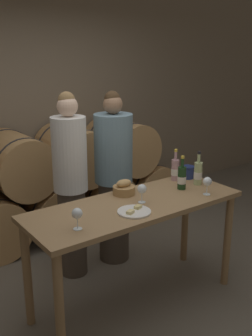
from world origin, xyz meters
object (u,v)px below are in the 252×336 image
object	(u,v)px
wine_glass_far_left	(77,214)
bread_basket	(124,189)
person_right	(114,179)
wine_bottle_red	(182,178)
wine_bottle_white	(198,173)
wine_glass_left	(142,189)
wine_glass_center	(207,182)
cheese_plate	(134,211)
wine_bottle_rose	(175,170)
blue_crock	(188,172)
person_left	(71,185)
tasting_table	(136,218)

from	to	relation	value
wine_glass_far_left	bread_basket	bearing A→B (deg)	29.00
person_right	wine_glass_far_left	bearing A→B (deg)	-135.73
wine_bottle_red	bread_basket	size ratio (longest dim) A/B	1.60
wine_bottle_white	wine_glass_left	distance (m)	0.66
bread_basket	wine_glass_left	size ratio (longest dim) A/B	1.22
wine_glass_center	cheese_plate	bearing A→B (deg)	175.59
wine_glass_far_left	wine_glass_left	world-z (taller)	same
wine_bottle_rose	blue_crock	bearing A→B (deg)	-11.53
person_left	bread_basket	size ratio (longest dim) A/B	9.33
blue_crock	wine_glass_center	bearing A→B (deg)	-114.20
bread_basket	wine_glass_left	bearing A→B (deg)	-88.44
bread_basket	wine_glass_far_left	world-z (taller)	wine_glass_far_left
person_left	wine_bottle_white	bearing A→B (deg)	-37.34
bread_basket	wine_glass_far_left	size ratio (longest dim) A/B	1.22
person_right	wine_glass_far_left	xyz separation A→B (m)	(-0.87, -0.85, 0.15)
bread_basket	blue_crock	bearing A→B (deg)	-0.69
wine_glass_left	wine_glass_center	size ratio (longest dim) A/B	1.00
wine_bottle_white	wine_glass_left	world-z (taller)	wine_bottle_white
wine_bottle_red	blue_crock	xyz separation A→B (m)	(0.25, 0.18, -0.04)
blue_crock	wine_bottle_rose	bearing A→B (deg)	168.47
person_right	wine_glass_far_left	world-z (taller)	person_right
blue_crock	wine_glass_far_left	distance (m)	1.39
wine_glass_left	person_left	bearing A→B (deg)	107.48
tasting_table	wine_bottle_white	bearing A→B (deg)	1.96
person_right	wine_glass_center	xyz separation A→B (m)	(0.30, -0.90, 0.15)
tasting_table	wine_glass_left	world-z (taller)	wine_glass_left
person_left	wine_bottle_rose	distance (m)	0.95
wine_bottle_white	cheese_plate	distance (m)	0.85
person_right	bread_basket	world-z (taller)	person_right
blue_crock	wine_glass_center	world-z (taller)	wine_glass_center
cheese_plate	wine_glass_center	size ratio (longest dim) A/B	1.66
tasting_table	person_left	size ratio (longest dim) A/B	1.03
wine_bottle_rose	cheese_plate	distance (m)	0.84
tasting_table	wine_glass_far_left	xyz separation A→B (m)	(-0.59, -0.14, 0.23)
tasting_table	blue_crock	bearing A→B (deg)	14.66
wine_bottle_red	wine_bottle_rose	size ratio (longest dim) A/B	1.01
wine_bottle_white	wine_glass_far_left	bearing A→B (deg)	-172.71
cheese_plate	bread_basket	bearing A→B (deg)	65.28
cheese_plate	wine_glass_left	size ratio (longest dim) A/B	1.66
cheese_plate	wine_glass_left	xyz separation A→B (m)	(0.17, 0.12, 0.10)
wine_bottle_rose	cheese_plate	bearing A→B (deg)	-153.64
wine_bottle_white	wine_bottle_rose	distance (m)	0.22
wine_bottle_white	wine_bottle_rose	world-z (taller)	wine_bottle_white
tasting_table	cheese_plate	xyz separation A→B (m)	(-0.13, -0.14, 0.13)
wine_glass_far_left	wine_bottle_white	bearing A→B (deg)	7.29
person_right	cheese_plate	distance (m)	0.94
person_right	bread_basket	bearing A→B (deg)	-115.64
bread_basket	cheese_plate	bearing A→B (deg)	-114.72
tasting_table	bread_basket	xyz separation A→B (m)	(0.04, 0.21, 0.17)
tasting_table	wine_bottle_red	bearing A→B (deg)	2.43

